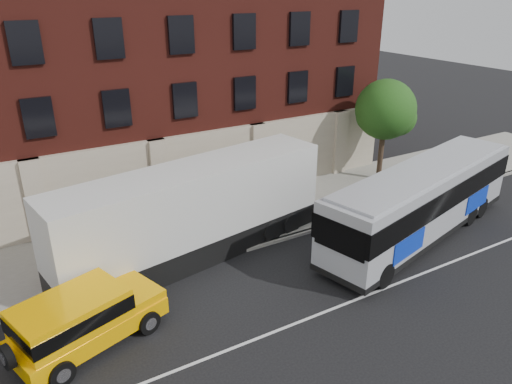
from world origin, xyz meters
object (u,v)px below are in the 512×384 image
street_tree (386,112)px  city_bus (422,199)px  yellow_suv (81,318)px  shipping_container (194,214)px

street_tree → city_bus: size_ratio=0.46×
city_bus → yellow_suv: (-15.88, 0.08, -0.80)m
city_bus → shipping_container: shipping_container is taller
yellow_suv → shipping_container: bearing=32.8°
street_tree → city_bus: (-3.55, -6.42, -2.42)m
yellow_suv → city_bus: bearing=-0.3°
city_bus → yellow_suv: 15.90m
city_bus → shipping_container: 10.85m
yellow_suv → street_tree: bearing=18.1°
street_tree → shipping_container: size_ratio=0.47×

